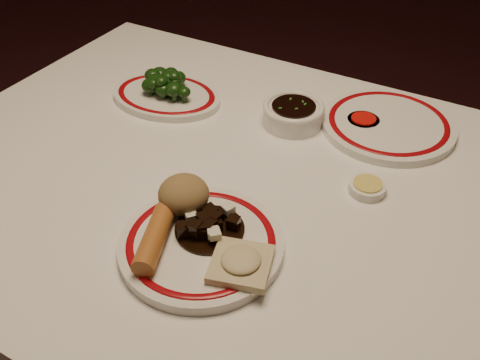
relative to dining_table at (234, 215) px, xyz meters
name	(u,v)px	position (x,y,z in m)	size (l,w,h in m)	color
dining_table	(234,215)	(0.00, 0.00, 0.00)	(1.20, 0.90, 0.75)	white
main_plate	(201,244)	(0.04, -0.17, 0.10)	(0.30, 0.30, 0.02)	white
rice_mound	(184,194)	(-0.02, -0.13, 0.14)	(0.08, 0.08, 0.06)	olive
spring_roll	(154,238)	(-0.01, -0.22, 0.13)	(0.03, 0.03, 0.12)	#B0672B
fried_wonton	(241,263)	(0.12, -0.19, 0.12)	(0.10, 0.10, 0.02)	#C4B88A
stirfry_heap	(207,224)	(0.04, -0.15, 0.12)	(0.11, 0.11, 0.03)	black
broccoli_plate	(166,96)	(-0.26, 0.16, 0.10)	(0.26, 0.23, 0.02)	white
broccoli_pile	(164,82)	(-0.27, 0.17, 0.13)	(0.13, 0.09, 0.05)	#23471C
soy_bowl	(293,115)	(0.02, 0.21, 0.11)	(0.12, 0.12, 0.04)	white
sweet_sour_dish	(363,122)	(0.14, 0.27, 0.10)	(0.06, 0.06, 0.02)	white
mustard_dish	(367,187)	(0.22, 0.08, 0.10)	(0.06, 0.06, 0.02)	white
far_plate	(388,124)	(0.19, 0.29, 0.10)	(0.30, 0.30, 0.02)	white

